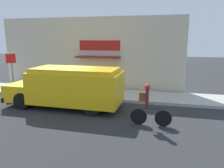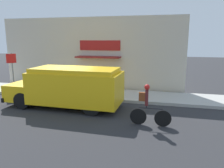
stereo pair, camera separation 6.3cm
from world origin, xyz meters
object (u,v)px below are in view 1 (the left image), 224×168
Objects in this scene: school_bus at (69,87)px; trash_bin at (67,82)px; stop_sign_post at (12,66)px; cyclist at (148,106)px.

trash_bin is at bearing 117.37° from school_bus.
school_bus is 5.47m from stop_sign_post.
school_bus is 3.52× the size of cyclist.
school_bus reaches higher than cyclist.
stop_sign_post is 2.77× the size of trash_bin.
stop_sign_post is (-4.99, 2.10, 0.72)m from school_bus.
cyclist is 0.70× the size of stop_sign_post.
school_bus is 3.88m from trash_bin.
trash_bin is at bearing 139.44° from cyclist.
school_bus is 6.88× the size of trash_bin.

